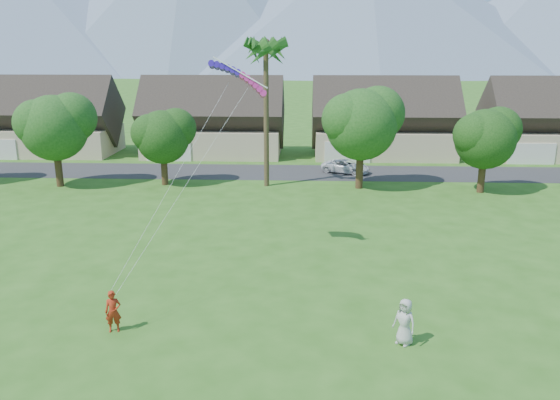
# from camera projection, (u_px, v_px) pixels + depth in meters

# --- Properties ---
(ground) EXTENTS (500.00, 500.00, 0.00)m
(ground) POSITION_uv_depth(u_px,v_px,m) (268.00, 370.00, 20.28)
(ground) COLOR #2D6019
(ground) RESTS_ON ground
(street) EXTENTS (90.00, 7.00, 0.01)m
(street) POSITION_uv_depth(u_px,v_px,m) (291.00, 172.00, 53.03)
(street) COLOR #2D2D30
(street) RESTS_ON ground
(kite_flyer) EXTENTS (0.74, 0.57, 1.82)m
(kite_flyer) POSITION_uv_depth(u_px,v_px,m) (113.00, 311.00, 22.82)
(kite_flyer) COLOR #A22712
(kite_flyer) RESTS_ON ground
(watcher) EXTENTS (1.12, 1.09, 1.94)m
(watcher) POSITION_uv_depth(u_px,v_px,m) (405.00, 322.00, 21.82)
(watcher) COLOR #B4B4B0
(watcher) RESTS_ON ground
(parked_car) EXTENTS (5.05, 3.85, 1.27)m
(parked_car) POSITION_uv_depth(u_px,v_px,m) (346.00, 166.00, 52.63)
(parked_car) COLOR white
(parked_car) RESTS_ON ground
(mountain_ridge) EXTENTS (540.00, 240.00, 70.00)m
(mountain_ridge) POSITION_uv_depth(u_px,v_px,m) (325.00, 12.00, 262.54)
(mountain_ridge) COLOR slate
(mountain_ridge) RESTS_ON ground
(houses_row) EXTENTS (72.75, 8.19, 8.86)m
(houses_row) POSITION_uv_depth(u_px,v_px,m) (298.00, 125.00, 60.75)
(houses_row) COLOR beige
(houses_row) RESTS_ON ground
(tree_row) EXTENTS (62.27, 6.67, 8.45)m
(tree_row) POSITION_uv_depth(u_px,v_px,m) (276.00, 131.00, 45.92)
(tree_row) COLOR #47301C
(tree_row) RESTS_ON ground
(fan_palm) EXTENTS (3.00, 3.00, 13.80)m
(fan_palm) POSITION_uv_depth(u_px,v_px,m) (266.00, 46.00, 44.68)
(fan_palm) COLOR #4C3D26
(fan_palm) RESTS_ON ground
(parafoil_kite) EXTENTS (3.37, 1.04, 0.50)m
(parafoil_kite) POSITION_uv_depth(u_px,v_px,m) (240.00, 75.00, 28.83)
(parafoil_kite) COLOR #3217B0
(parafoil_kite) RESTS_ON ground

